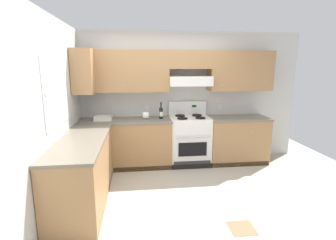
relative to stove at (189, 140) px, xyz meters
name	(u,v)px	position (x,y,z in m)	size (l,w,h in m)	color
ground_plane	(171,195)	(-0.52, -1.25, -0.48)	(7.04, 7.04, 0.00)	#B2AA99
floor_accent_tile	(242,228)	(0.21, -2.16, -0.48)	(0.30, 0.30, 0.01)	olive
wall_back	(182,87)	(-0.11, 0.27, 1.00)	(4.68, 0.57, 2.55)	silver
wall_left	(57,106)	(-2.11, -1.03, 0.87)	(0.47, 4.00, 2.55)	silver
counter_back_run	(173,142)	(-0.33, -0.01, -0.03)	(3.60, 0.65, 0.91)	#A87A4C
counter_left_run	(84,171)	(-1.76, -1.26, -0.03)	(0.63, 1.91, 0.91)	#A87A4C
stove	(189,140)	(0.00, 0.00, 0.00)	(0.76, 0.62, 1.20)	white
wine_bottle	(161,112)	(-0.55, 0.01, 0.56)	(0.07, 0.07, 0.32)	black
bowl	(103,119)	(-1.63, 0.01, 0.46)	(0.32, 0.22, 0.08)	beige
paper_towel_roll	(146,115)	(-0.85, 0.03, 0.50)	(0.11, 0.14, 0.14)	white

